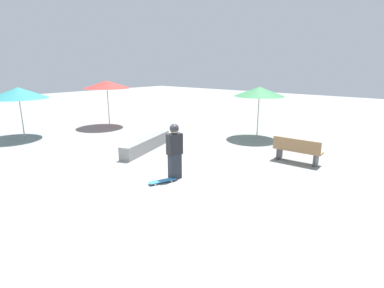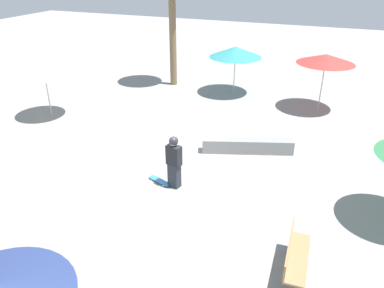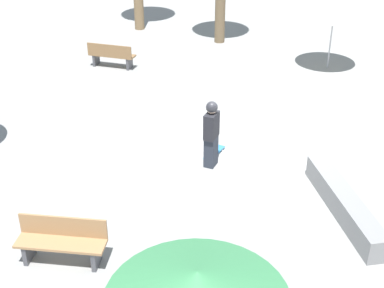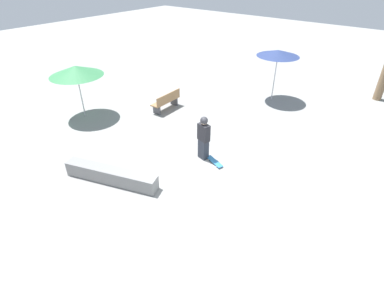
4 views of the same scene
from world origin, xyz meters
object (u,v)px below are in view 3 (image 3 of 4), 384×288
Objects in this scene: concrete_ledge at (344,204)px; bench_near at (111,55)px; bench_far at (62,241)px; shade_umbrella_cream at (334,11)px; skateboard at (214,153)px; skater_main at (211,132)px; shade_umbrella_green at (197,285)px.

concrete_ledge is 10.27m from bench_near.
shade_umbrella_cream is at bearing -117.82° from bench_far.
bench_near is at bearing 58.46° from skateboard.
skateboard is (-0.50, 0.02, -0.82)m from skater_main.
shade_umbrella_green is at bearing -60.37° from bench_near.
bench_near is 7.54m from shade_umbrella_cream.
skater_main reaches higher than concrete_ledge.
bench_near reaches higher than skateboard.
bench_far is at bearing -25.46° from shade_umbrella_cream.
skateboard is 3.50m from concrete_ledge.
shade_umbrella_green is 1.07× the size of shade_umbrella_cream.
skateboard is at bearing -119.26° from bench_far.
shade_umbrella_cream is (-1.23, 7.27, 1.53)m from bench_near.
bench_far is (3.76, -2.14, -0.45)m from skater_main.
concrete_ledge is at bearing -157.96° from bench_far.
shade_umbrella_cream is (-13.33, 2.38, -0.14)m from shade_umbrella_green.
shade_umbrella_green is at bearing -154.13° from skateboard.
shade_umbrella_green reaches higher than concrete_ledge.
shade_umbrella_cream reaches higher than bench_near.
shade_umbrella_cream is at bearing -4.20° from skateboard.
skater_main is 1.99× the size of skateboard.
skater_main is 0.53× the size of concrete_ledge.
skater_main is 0.96m from skateboard.
bench_far reaches higher than skateboard.
shade_umbrella_cream is (-7.14, 3.04, 1.08)m from skater_main.
concrete_ledge is at bearing -103.86° from skateboard.
bench_near is 0.76× the size of shade_umbrella_cream.
shade_umbrella_cream reaches higher than skateboard.
bench_far is (4.26, -2.16, 0.37)m from skateboard.
bench_near and bench_far have the same top height.
shade_umbrella_cream is (-10.90, 5.19, 1.53)m from bench_far.
bench_near is 13.16m from shade_umbrella_green.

